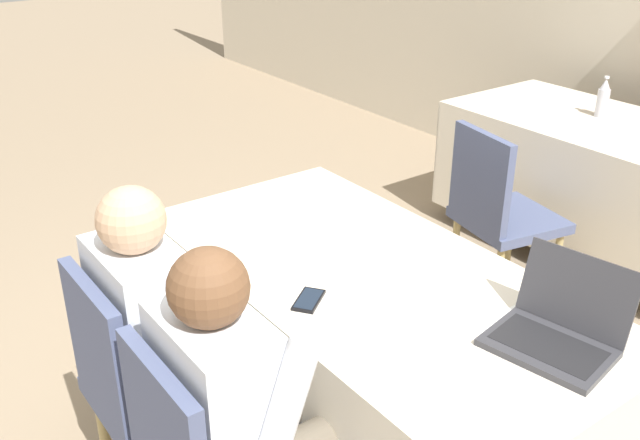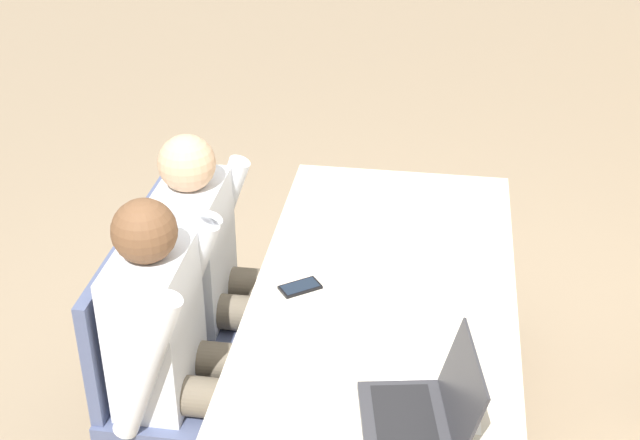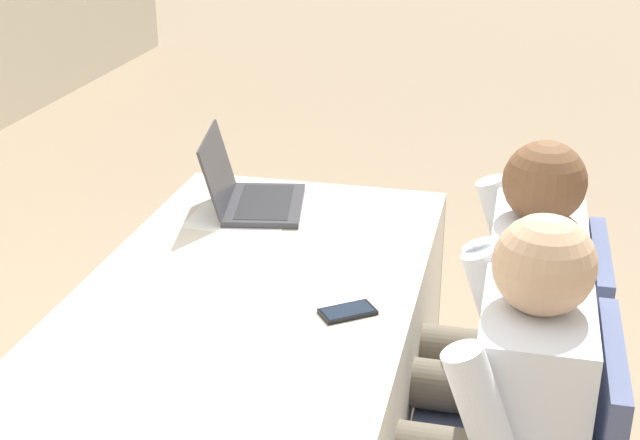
# 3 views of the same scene
# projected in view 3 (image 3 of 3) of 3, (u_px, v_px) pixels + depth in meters

# --- Properties ---
(conference_table_near) EXTENTS (1.74, 0.85, 0.76)m
(conference_table_near) POSITION_uv_depth(u_px,v_px,m) (238.00, 369.00, 2.24)
(conference_table_near) COLOR beige
(conference_table_near) RESTS_ON ground_plane
(laptop) EXTENTS (0.37, 0.34, 0.23)m
(laptop) POSITION_uv_depth(u_px,v_px,m) (251.00, 194.00, 2.74)
(laptop) COLOR #333338
(laptop) RESTS_ON conference_table_near
(cell_phone) EXTENTS (0.13, 0.15, 0.01)m
(cell_phone) POSITION_uv_depth(u_px,v_px,m) (348.00, 312.00, 2.14)
(cell_phone) COLOR black
(cell_phone) RESTS_ON conference_table_near
(paper_centre_table) EXTENTS (0.21, 0.30, 0.00)m
(paper_centre_table) POSITION_uv_depth(u_px,v_px,m) (239.00, 219.00, 2.67)
(paper_centre_table) COLOR white
(paper_centre_table) RESTS_ON conference_table_near
(chair_near_right) EXTENTS (0.44, 0.44, 0.90)m
(chair_near_right) POSITION_uv_depth(u_px,v_px,m) (534.00, 384.00, 2.33)
(chair_near_right) COLOR tan
(chair_near_right) RESTS_ON ground_plane
(person_checkered_shirt) EXTENTS (0.50, 0.52, 1.16)m
(person_checkered_shirt) POSITION_uv_depth(u_px,v_px,m) (488.00, 433.00, 1.88)
(person_checkered_shirt) COLOR #665B4C
(person_checkered_shirt) RESTS_ON ground_plane
(person_white_shirt) EXTENTS (0.50, 0.52, 1.16)m
(person_white_shirt) POSITION_uv_depth(u_px,v_px,m) (498.00, 326.00, 2.29)
(person_white_shirt) COLOR #665B4C
(person_white_shirt) RESTS_ON ground_plane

